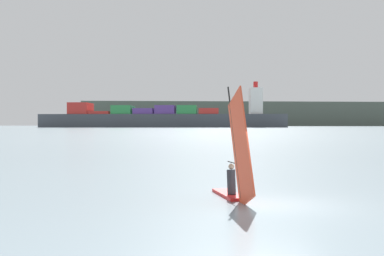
{
  "coord_description": "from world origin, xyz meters",
  "views": [
    {
      "loc": [
        -6.07,
        -15.34,
        2.75
      ],
      "look_at": [
        0.26,
        17.39,
        2.49
      ],
      "focal_mm": 44.48,
      "sensor_mm": 36.0,
      "label": 1
    }
  ],
  "objects": [
    {
      "name": "windsurfer",
      "position": [
        -1.22,
        1.42,
        1.15
      ],
      "size": [
        0.68,
        4.39,
        4.4
      ],
      "rotation": [
        0.0,
        0.0,
        1.58
      ],
      "color": "red",
      "rests_on": "ground_plane"
    },
    {
      "name": "ground_plane",
      "position": [
        0.0,
        0.0,
        0.0
      ],
      "size": [
        4000.0,
        4000.0,
        0.0
      ],
      "primitive_type": "plane",
      "color": "gray"
    },
    {
      "name": "distant_headland",
      "position": [
        290.59,
        892.28,
        19.22
      ],
      "size": [
        650.79,
        485.17,
        38.45
      ],
      "primitive_type": "cube",
      "rotation": [
        0.0,
        0.0,
        -0.12
      ],
      "color": "#4C564C",
      "rests_on": "ground_plane"
    },
    {
      "name": "cargo_ship",
      "position": [
        50.49,
        411.96,
        8.88
      ],
      "size": [
        220.64,
        79.76,
        41.13
      ],
      "rotation": [
        0.0,
        0.0,
        2.91
      ],
      "color": "#3F444C",
      "rests_on": "ground_plane"
    }
  ]
}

